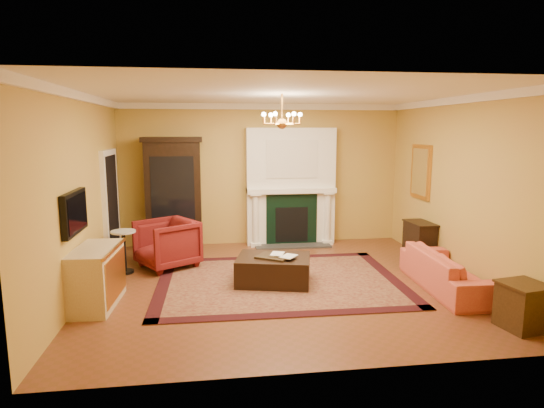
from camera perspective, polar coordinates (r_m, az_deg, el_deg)
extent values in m
cube|color=brown|center=(7.48, 1.19, -9.98)|extent=(6.00, 5.50, 0.02)
cube|color=white|center=(7.08, 1.27, 13.75)|extent=(6.00, 5.50, 0.02)
cube|color=#BF9044|center=(9.84, -1.27, 3.71)|extent=(6.00, 0.02, 3.00)
cube|color=#BF9044|center=(4.46, 6.76, -3.22)|extent=(6.00, 0.02, 3.00)
cube|color=#BF9044|center=(7.29, -22.83, 1.00)|extent=(0.02, 5.50, 3.00)
cube|color=#BF9044|center=(8.15, 22.63, 1.82)|extent=(0.02, 5.50, 3.00)
cube|color=white|center=(9.79, 2.34, 2.20)|extent=(1.90, 0.32, 2.50)
cube|color=silver|center=(9.57, 2.54, 5.64)|extent=(1.10, 0.01, 0.80)
cube|color=black|center=(9.74, 2.49, -2.01)|extent=(1.10, 0.02, 1.10)
cube|color=black|center=(9.75, 2.49, -2.60)|extent=(0.70, 0.02, 0.75)
cube|color=#333333|center=(9.74, 2.59, -5.21)|extent=(1.60, 0.50, 0.04)
cube|color=white|center=(9.74, 2.40, 1.75)|extent=(1.90, 0.44, 0.10)
cylinder|color=white|center=(9.61, -2.09, -1.92)|extent=(0.14, 0.14, 1.18)
cylinder|color=white|center=(9.88, 6.95, -1.67)|extent=(0.14, 0.14, 1.18)
cube|color=white|center=(9.76, -1.27, 12.13)|extent=(6.00, 0.08, 0.12)
cube|color=white|center=(7.23, -23.18, 12.37)|extent=(0.08, 5.50, 0.12)
cube|color=white|center=(8.08, 22.97, 11.99)|extent=(0.08, 5.50, 0.12)
cube|color=silver|center=(8.98, -19.57, -0.27)|extent=(0.08, 1.05, 2.10)
cube|color=black|center=(8.98, -19.34, -0.45)|extent=(0.02, 0.85, 1.95)
cube|color=black|center=(6.73, -23.56, -0.99)|extent=(0.08, 0.95, 0.58)
cube|color=black|center=(6.72, -23.19, -0.98)|extent=(0.01, 0.85, 0.48)
cube|color=gold|center=(9.35, 18.17, 3.87)|extent=(0.05, 0.76, 1.05)
cube|color=white|center=(9.33, 18.01, 3.87)|extent=(0.01, 0.62, 0.90)
cylinder|color=gold|center=(7.07, 1.27, 12.05)|extent=(0.03, 0.03, 0.40)
sphere|color=gold|center=(7.06, 1.26, 10.03)|extent=(0.16, 0.16, 0.16)
sphere|color=#FFE5B2|center=(7.11, 3.54, 11.14)|extent=(0.07, 0.07, 0.07)
sphere|color=#FFE5B2|center=(7.32, 2.06, 11.09)|extent=(0.07, 0.07, 0.07)
sphere|color=#FFE5B2|center=(7.28, -0.15, 11.11)|extent=(0.07, 0.07, 0.07)
sphere|color=#FFE5B2|center=(7.02, -1.04, 11.17)|extent=(0.07, 0.07, 0.07)
sphere|color=#FFE5B2|center=(6.80, 0.40, 11.23)|extent=(0.07, 0.07, 0.07)
sphere|color=#FFE5B2|center=(6.85, 2.77, 11.21)|extent=(0.07, 0.07, 0.07)
cube|color=#440E0F|center=(7.56, 0.95, -9.64)|extent=(3.98, 3.01, 0.02)
cube|color=black|center=(9.59, -12.21, 0.99)|extent=(1.11, 0.51, 2.21)
imported|color=maroon|center=(8.41, -13.06, -4.59)|extent=(1.23, 1.25, 0.95)
cylinder|color=black|center=(8.38, -17.93, -8.08)|extent=(0.29, 0.29, 0.04)
cylinder|color=black|center=(8.29, -18.05, -5.72)|extent=(0.06, 0.06, 0.67)
cylinder|color=silver|center=(8.20, -18.18, -3.31)|extent=(0.42, 0.42, 0.03)
cube|color=beige|center=(6.91, -21.22, -8.53)|extent=(0.59, 1.15, 0.84)
imported|color=#CC6340|center=(7.62, 21.31, -7.08)|extent=(0.68, 2.05, 0.79)
cube|color=#3C2510|center=(6.59, 28.96, -11.26)|extent=(0.56, 0.56, 0.56)
cube|color=black|center=(9.04, 18.00, -4.59)|extent=(0.40, 0.66, 0.72)
cube|color=black|center=(7.40, 0.19, -8.23)|extent=(1.31, 1.08, 0.43)
cube|color=black|center=(7.29, 0.20, -6.62)|extent=(0.63, 0.60, 0.03)
imported|color=gray|center=(7.31, -0.11, -5.34)|extent=(0.20, 0.09, 0.27)
imported|color=gray|center=(7.21, 1.38, -5.51)|extent=(0.18, 0.14, 0.28)
cylinder|color=gray|center=(9.64, -1.19, 2.28)|extent=(0.12, 0.12, 0.10)
cone|color=black|center=(9.61, -1.20, 3.70)|extent=(0.18, 0.18, 0.38)
cylinder|color=gray|center=(9.83, 5.45, 2.36)|extent=(0.12, 0.12, 0.09)
cone|color=black|center=(9.81, 5.47, 3.67)|extent=(0.17, 0.17, 0.36)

